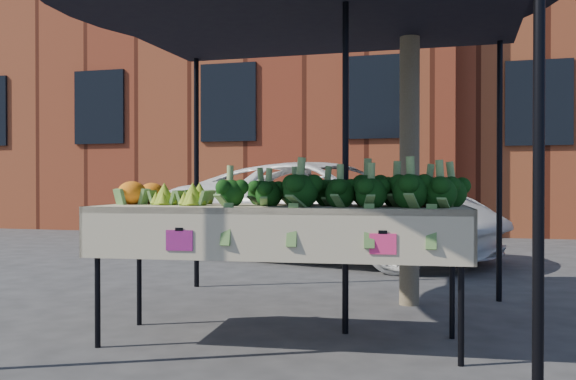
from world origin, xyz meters
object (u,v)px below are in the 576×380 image
object	(u,v)px
vehicle	(330,85)
street_tree	(410,18)
table	(280,274)
canopy	(300,138)

from	to	relation	value
vehicle	street_tree	world-z (taller)	street_tree
table	canopy	xyz separation A→B (m)	(0.02, 0.45, 0.92)
street_tree	table	bearing A→B (deg)	-114.98
vehicle	canopy	bearing A→B (deg)	-155.15
canopy	vehicle	bearing A→B (deg)	98.80
canopy	street_tree	distance (m)	1.69
table	vehicle	bearing A→B (deg)	97.73
vehicle	street_tree	distance (m)	3.33
canopy	street_tree	world-z (taller)	street_tree
table	canopy	size ratio (longest dim) A/B	0.78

